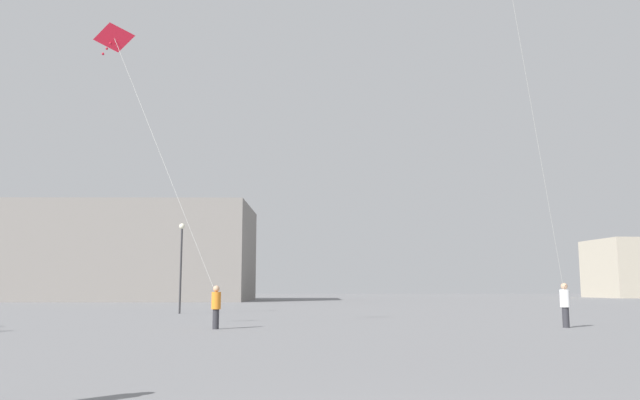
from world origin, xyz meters
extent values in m
cylinder|color=#2D2D33|center=(9.72, 19.63, 0.40)|extent=(0.26, 0.26, 0.80)
cylinder|color=white|center=(9.72, 19.63, 1.15)|extent=(0.38, 0.38, 0.70)
sphere|color=tan|center=(9.72, 19.63, 1.63)|extent=(0.26, 0.26, 0.26)
cylinder|color=#2D2D33|center=(-4.10, 19.47, 0.38)|extent=(0.25, 0.25, 0.76)
cylinder|color=orange|center=(-4.10, 19.47, 1.08)|extent=(0.36, 0.36, 0.66)
sphere|color=tan|center=(-4.10, 19.47, 1.54)|extent=(0.25, 0.25, 0.25)
cylinder|color=silver|center=(6.94, 15.46, 8.62)|extent=(5.58, 8.35, 14.64)
pyramid|color=red|center=(-8.16, 18.53, 11.22)|extent=(1.39, 0.86, 0.71)
sphere|color=red|center=(-8.30, 18.52, 11.00)|extent=(0.10, 0.10, 0.10)
sphere|color=red|center=(-8.44, 18.54, 10.79)|extent=(0.10, 0.10, 0.10)
sphere|color=red|center=(-8.58, 18.55, 10.58)|extent=(0.10, 0.10, 0.10)
cylinder|color=silver|center=(-6.13, 18.99, 6.25)|extent=(4.08, 0.98, 9.91)
cube|color=gray|center=(-19.00, 71.11, 5.60)|extent=(26.93, 17.24, 11.20)
cylinder|color=#2D2D30|center=(-7.89, 33.87, 2.59)|extent=(0.12, 0.12, 5.18)
sphere|color=#EAE5C6|center=(-7.89, 33.87, 5.33)|extent=(0.36, 0.36, 0.36)
camera|label=1|loc=(-1.36, -5.31, 1.60)|focal=35.41mm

